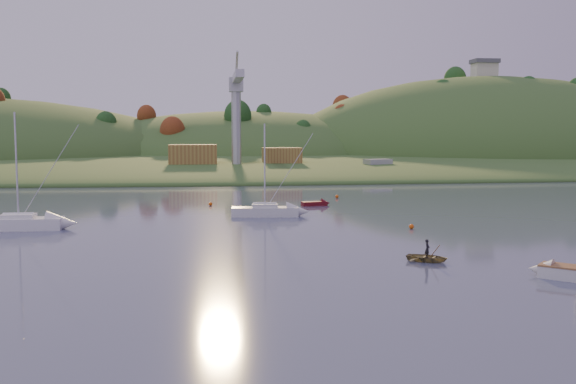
{
  "coord_description": "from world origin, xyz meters",
  "views": [
    {
      "loc": [
        -4.8,
        -28.47,
        9.74
      ],
      "look_at": [
        3.45,
        36.72,
        3.75
      ],
      "focal_mm": 40.0,
      "sensor_mm": 36.0,
      "label": 1
    }
  ],
  "objects": [
    {
      "name": "work_vessel",
      "position": [
        35.0,
        118.0,
        1.36
      ],
      "size": [
        15.7,
        10.14,
        3.8
      ],
      "rotation": [
        0.0,
        0.0,
        0.36
      ],
      "color": "slate",
      "rests_on": "ground"
    },
    {
      "name": "dock_crane",
      "position": [
        2.0,
        118.39,
        17.17
      ],
      "size": [
        3.2,
        28.0,
        20.3
      ],
      "color": "#B7B7BC",
      "rests_on": "wharf"
    },
    {
      "name": "sailboat_far",
      "position": [
        1.93,
        46.52,
        0.71
      ],
      "size": [
        8.03,
        3.03,
        10.9
      ],
      "rotation": [
        0.0,
        0.0,
        -0.09
      ],
      "color": "silver",
      "rests_on": "ground"
    },
    {
      "name": "hilltop_house",
      "position": [
        95.0,
        195.0,
        33.4
      ],
      "size": [
        9.0,
        7.0,
        6.45
      ],
      "color": "beige",
      "rests_on": "hill_right"
    },
    {
      "name": "hill_center",
      "position": [
        10.0,
        210.0,
        0.0
      ],
      "size": [
        140.0,
        120.0,
        36.0
      ],
      "primitive_type": "ellipsoid",
      "color": "#335421",
      "rests_on": "ground"
    },
    {
      "name": "canoe",
      "position": [
        11.81,
        18.07,
        0.32
      ],
      "size": [
        3.85,
        3.6,
        0.65
      ],
      "primitive_type": "imported",
      "rotation": [
        0.0,
        0.0,
        0.99
      ],
      "color": "olive",
      "rests_on": "ground"
    },
    {
      "name": "buoy_4",
      "position": [
        14.69,
        66.4,
        0.25
      ],
      "size": [
        0.5,
        0.5,
        0.5
      ],
      "primitive_type": "sphere",
      "color": "#E1540B",
      "rests_on": "ground"
    },
    {
      "name": "shed_east",
      "position": [
        13.0,
        124.0,
        4.4
      ],
      "size": [
        9.0,
        7.0,
        4.0
      ],
      "primitive_type": "cube",
      "color": "brown",
      "rests_on": "wharf"
    },
    {
      "name": "shed_west",
      "position": [
        -8.0,
        123.0,
        4.8
      ],
      "size": [
        11.0,
        8.0,
        4.8
      ],
      "primitive_type": "cube",
      "color": "brown",
      "rests_on": "wharf"
    },
    {
      "name": "sailboat_near",
      "position": [
        -23.88,
        39.05,
        0.76
      ],
      "size": [
        8.59,
        2.59,
        11.9
      ],
      "rotation": [
        0.0,
        0.0,
        0.0
      ],
      "color": "white",
      "rests_on": "ground"
    },
    {
      "name": "hill_right",
      "position": [
        95.0,
        195.0,
        0.0
      ],
      "size": [
        150.0,
        130.0,
        60.0
      ],
      "primitive_type": "ellipsoid",
      "color": "#335421",
      "rests_on": "ground"
    },
    {
      "name": "red_tender",
      "position": [
        10.34,
        56.97,
        0.28
      ],
      "size": [
        4.13,
        1.96,
        1.35
      ],
      "rotation": [
        0.0,
        0.0,
        0.16
      ],
      "color": "#580C13",
      "rests_on": "ground"
    },
    {
      "name": "paddler",
      "position": [
        11.81,
        18.07,
        0.73
      ],
      "size": [
        0.59,
        0.64,
        1.46
      ],
      "primitive_type": "imported",
      "rotation": [
        0.0,
        0.0,
        0.99
      ],
      "color": "black",
      "rests_on": "ground"
    },
    {
      "name": "far_shore",
      "position": [
        0.0,
        230.0,
        0.0
      ],
      "size": [
        620.0,
        220.0,
        1.5
      ],
      "primitive_type": "cube",
      "color": "#335421",
      "rests_on": "ground"
    },
    {
      "name": "shore_slope",
      "position": [
        0.0,
        165.0,
        0.0
      ],
      "size": [
        640.0,
        150.0,
        7.0
      ],
      "primitive_type": "ellipsoid",
      "color": "#335421",
      "rests_on": "ground"
    },
    {
      "name": "buoy_3",
      "position": [
        -4.38,
        58.43,
        0.25
      ],
      "size": [
        0.5,
        0.5,
        0.5
      ],
      "primitive_type": "sphere",
      "color": "#E1540B",
      "rests_on": "ground"
    },
    {
      "name": "buoy_1",
      "position": [
        15.95,
        34.54,
        0.25
      ],
      "size": [
        0.5,
        0.5,
        0.5
      ],
      "primitive_type": "sphere",
      "color": "#E1540B",
      "rests_on": "ground"
    },
    {
      "name": "wharf",
      "position": [
        5.0,
        122.0,
        1.2
      ],
      "size": [
        42.0,
        16.0,
        2.4
      ],
      "primitive_type": "cube",
      "color": "slate",
      "rests_on": "ground"
    },
    {
      "name": "hillside_trees",
      "position": [
        0.0,
        185.0,
        0.0
      ],
      "size": [
        280.0,
        50.0,
        32.0
      ],
      "primitive_type": null,
      "color": "#174118",
      "rests_on": "ground"
    },
    {
      "name": "ground",
      "position": [
        0.0,
        0.0,
        0.0
      ],
      "size": [
        500.0,
        500.0,
        0.0
      ],
      "primitive_type": "plane",
      "color": "#333854",
      "rests_on": "ground"
    },
    {
      "name": "fishing_boat",
      "position": [
        19.32,
        11.01,
        0.77
      ],
      "size": [
        5.2,
        4.97,
        3.51
      ],
      "rotation": [
        0.0,
        0.0,
        2.4
      ],
      "color": "silver",
      "rests_on": "ground"
    }
  ]
}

